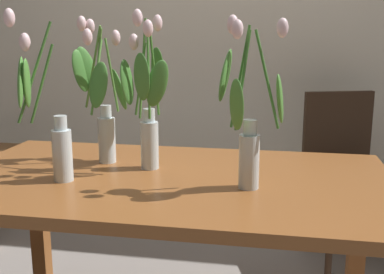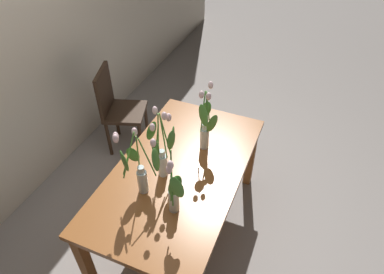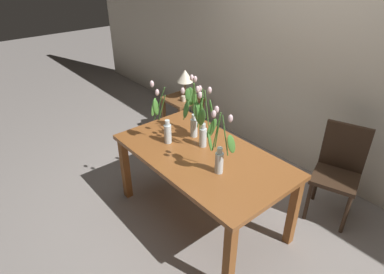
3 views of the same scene
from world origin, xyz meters
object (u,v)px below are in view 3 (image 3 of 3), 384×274
at_px(tulip_vase_3, 164,124).
at_px(dining_table, 202,162).
at_px(tulip_vase_0, 202,123).
at_px(dining_chair, 339,167).
at_px(tulip_vase_1, 193,113).
at_px(side_table, 183,106).
at_px(table_lamp, 185,77).
at_px(tulip_vase_2, 219,150).
at_px(pillar_candle, 184,99).

bearing_deg(tulip_vase_3, dining_table, 20.20).
xyz_separation_m(tulip_vase_0, dining_chair, (0.85, 0.97, -0.46)).
relative_size(tulip_vase_1, side_table, 1.04).
xyz_separation_m(dining_chair, table_lamp, (-2.15, -0.11, 0.33)).
xyz_separation_m(dining_table, tulip_vase_1, (-0.30, 0.15, 0.33)).
bearing_deg(side_table, tulip_vase_2, -30.32).
xyz_separation_m(tulip_vase_3, dining_chair, (1.13, 1.18, -0.41)).
xyz_separation_m(tulip_vase_1, tulip_vase_3, (-0.08, -0.29, -0.05)).
xyz_separation_m(table_lamp, pillar_candle, (0.06, -0.08, -0.27)).
distance_m(tulip_vase_0, side_table, 1.67).
bearing_deg(pillar_candle, table_lamp, 128.51).
relative_size(tulip_vase_2, dining_chair, 0.60).
distance_m(dining_table, pillar_candle, 1.58).
relative_size(dining_table, tulip_vase_1, 2.80).
relative_size(tulip_vase_0, side_table, 1.07).
xyz_separation_m(tulip_vase_1, tulip_vase_2, (0.59, -0.24, -0.02)).
distance_m(tulip_vase_1, dining_chair, 1.46).
xyz_separation_m(dining_chair, pillar_candle, (-2.09, -0.19, 0.06)).
bearing_deg(table_lamp, pillar_candle, -51.49).
distance_m(side_table, pillar_candle, 0.19).
bearing_deg(tulip_vase_3, pillar_candle, 133.92).
height_order(tulip_vase_3, pillar_candle, tulip_vase_3).
bearing_deg(tulip_vase_1, tulip_vase_3, -104.92).
xyz_separation_m(tulip_vase_0, pillar_candle, (-1.24, 0.78, -0.39)).
relative_size(tulip_vase_1, dining_chair, 0.62).
height_order(tulip_vase_1, tulip_vase_3, tulip_vase_3).
distance_m(dining_table, table_lamp, 1.69).
relative_size(dining_table, table_lamp, 4.02).
relative_size(tulip_vase_3, side_table, 1.06).
height_order(side_table, pillar_candle, pillar_candle).
bearing_deg(tulip_vase_1, table_lamp, 144.34).
height_order(dining_chair, table_lamp, table_lamp).
height_order(dining_chair, pillar_candle, dining_chair).
relative_size(tulip_vase_0, tulip_vase_2, 1.05).
bearing_deg(dining_chair, table_lamp, -177.08).
bearing_deg(tulip_vase_3, side_table, 135.05).
height_order(tulip_vase_2, dining_chair, tulip_vase_2).
bearing_deg(tulip_vase_3, dining_chair, 46.20).
relative_size(tulip_vase_0, table_lamp, 1.47).
bearing_deg(tulip_vase_2, dining_chair, 67.68).
distance_m(tulip_vase_1, side_table, 1.47).
relative_size(dining_table, pillar_candle, 21.33).
bearing_deg(tulip_vase_2, tulip_vase_1, 157.85).
relative_size(dining_chair, side_table, 1.69).
bearing_deg(dining_table, side_table, 147.45).
xyz_separation_m(tulip_vase_0, table_lamp, (-1.30, 0.86, -0.12)).
height_order(tulip_vase_0, pillar_candle, tulip_vase_0).
relative_size(table_lamp, pillar_candle, 5.31).
bearing_deg(tulip_vase_0, tulip_vase_2, -23.84).
relative_size(tulip_vase_0, tulip_vase_3, 1.01).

